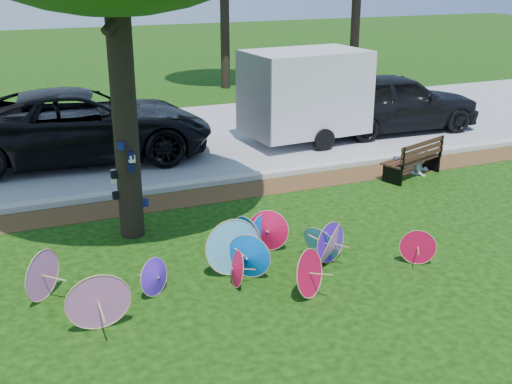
{
  "coord_description": "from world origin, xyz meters",
  "views": [
    {
      "loc": [
        -3.72,
        -7.93,
        4.76
      ],
      "look_at": [
        0.5,
        2.0,
        0.9
      ],
      "focal_mm": 45.0,
      "sensor_mm": 36.0,
      "label": 1
    }
  ],
  "objects_px": {
    "black_van": "(83,125)",
    "cargo_trailer": "(305,92)",
    "dark_pickup": "(393,102)",
    "park_bench": "(411,158)",
    "person_right": "(422,151)",
    "person_left": "(397,157)",
    "parasol_pile": "(238,256)"
  },
  "relations": [
    {
      "from": "dark_pickup",
      "to": "park_bench",
      "type": "height_order",
      "value": "dark_pickup"
    },
    {
      "from": "dark_pickup",
      "to": "person_right",
      "type": "xyz_separation_m",
      "value": [
        -1.75,
        -3.79,
        -0.32
      ]
    },
    {
      "from": "dark_pickup",
      "to": "park_bench",
      "type": "bearing_deg",
      "value": 154.08
    },
    {
      "from": "parasol_pile",
      "to": "black_van",
      "type": "height_order",
      "value": "black_van"
    },
    {
      "from": "black_van",
      "to": "person_right",
      "type": "relative_size",
      "value": 5.73
    },
    {
      "from": "dark_pickup",
      "to": "park_bench",
      "type": "xyz_separation_m",
      "value": [
        -2.1,
        -3.84,
        -0.43
      ]
    },
    {
      "from": "cargo_trailer",
      "to": "park_bench",
      "type": "height_order",
      "value": "cargo_trailer"
    },
    {
      "from": "dark_pickup",
      "to": "person_left",
      "type": "xyz_separation_m",
      "value": [
        -2.45,
        -3.79,
        -0.38
      ]
    },
    {
      "from": "park_bench",
      "to": "person_right",
      "type": "bearing_deg",
      "value": -11.35
    },
    {
      "from": "person_right",
      "to": "dark_pickup",
      "type": "bearing_deg",
      "value": 45.44
    },
    {
      "from": "black_van",
      "to": "person_right",
      "type": "xyz_separation_m",
      "value": [
        7.19,
        -4.35,
        -0.34
      ]
    },
    {
      "from": "parasol_pile",
      "to": "person_left",
      "type": "distance_m",
      "value": 6.25
    },
    {
      "from": "person_right",
      "to": "black_van",
      "type": "bearing_deg",
      "value": 129.06
    },
    {
      "from": "parasol_pile",
      "to": "dark_pickup",
      "type": "xyz_separation_m",
      "value": [
        7.76,
        7.1,
        0.49
      ]
    },
    {
      "from": "black_van",
      "to": "cargo_trailer",
      "type": "xyz_separation_m",
      "value": [
        5.95,
        -0.64,
        0.52
      ]
    },
    {
      "from": "black_van",
      "to": "park_bench",
      "type": "bearing_deg",
      "value": -116.68
    },
    {
      "from": "person_left",
      "to": "person_right",
      "type": "bearing_deg",
      "value": 0.09
    },
    {
      "from": "dark_pickup",
      "to": "person_right",
      "type": "height_order",
      "value": "dark_pickup"
    },
    {
      "from": "parasol_pile",
      "to": "black_van",
      "type": "bearing_deg",
      "value": 98.8
    },
    {
      "from": "parasol_pile",
      "to": "cargo_trailer",
      "type": "relative_size",
      "value": 2.04
    },
    {
      "from": "cargo_trailer",
      "to": "park_bench",
      "type": "bearing_deg",
      "value": -80.75
    },
    {
      "from": "person_left",
      "to": "person_right",
      "type": "distance_m",
      "value": 0.7
    },
    {
      "from": "black_van",
      "to": "cargo_trailer",
      "type": "distance_m",
      "value": 6.01
    },
    {
      "from": "black_van",
      "to": "cargo_trailer",
      "type": "bearing_deg",
      "value": -90.07
    },
    {
      "from": "park_bench",
      "to": "black_van",
      "type": "bearing_deg",
      "value": 127.74
    },
    {
      "from": "parasol_pile",
      "to": "person_left",
      "type": "relative_size",
      "value": 6.56
    },
    {
      "from": "black_van",
      "to": "dark_pickup",
      "type": "relative_size",
      "value": 1.25
    },
    {
      "from": "cargo_trailer",
      "to": "person_left",
      "type": "height_order",
      "value": "cargo_trailer"
    },
    {
      "from": "dark_pickup",
      "to": "black_van",
      "type": "bearing_deg",
      "value": 89.2
    },
    {
      "from": "black_van",
      "to": "park_bench",
      "type": "distance_m",
      "value": 8.14
    },
    {
      "from": "park_bench",
      "to": "person_left",
      "type": "height_order",
      "value": "person_left"
    },
    {
      "from": "park_bench",
      "to": "person_right",
      "type": "relative_size",
      "value": 1.52
    }
  ]
}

